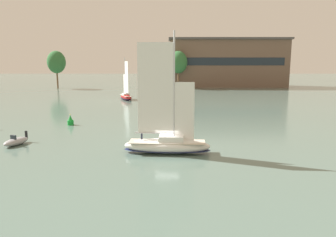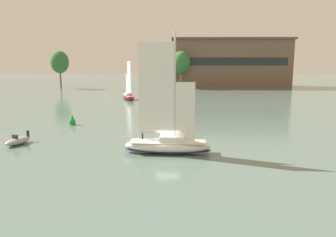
{
  "view_description": "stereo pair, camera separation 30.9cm",
  "coord_description": "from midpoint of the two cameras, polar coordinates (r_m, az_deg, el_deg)",
  "views": [
    {
      "loc": [
        0.11,
        -34.44,
        10.06
      ],
      "look_at": [
        0.0,
        3.0,
        3.27
      ],
      "focal_mm": 35.0,
      "sensor_mm": 36.0,
      "label": 1
    },
    {
      "loc": [
        0.42,
        -34.44,
        10.06
      ],
      "look_at": [
        0.0,
        3.0,
        3.27
      ],
      "focal_mm": 35.0,
      "sensor_mm": 36.0,
      "label": 2
    }
  ],
  "objects": [
    {
      "name": "ground_plane",
      "position": [
        35.88,
        0.19,
        -6.01
      ],
      "size": [
        400.0,
        400.0,
        0.0
      ],
      "primitive_type": "plane",
      "color": "slate"
    },
    {
      "name": "waterfront_building",
      "position": [
        125.16,
        10.84,
        9.55
      ],
      "size": [
        43.55,
        14.04,
        17.66
      ],
      "color": "brown",
      "rests_on": "ground"
    },
    {
      "name": "tree_shore_left",
      "position": [
        121.44,
        -18.29,
        9.3
      ],
      "size": [
        6.3,
        6.3,
        12.96
      ],
      "color": "brown",
      "rests_on": "ground"
    },
    {
      "name": "tree_shore_center",
      "position": [
        120.2,
        -3.32,
        9.26
      ],
      "size": [
        5.53,
        5.53,
        11.38
      ],
      "color": "brown",
      "rests_on": "ground"
    },
    {
      "name": "tree_shore_right",
      "position": [
        114.9,
        2.37,
        9.75
      ],
      "size": [
        6.27,
        6.27,
        12.9
      ],
      "color": "brown",
      "rests_on": "ground"
    },
    {
      "name": "sailboat_main",
      "position": [
        35.61,
        0.21,
        -4.41
      ],
      "size": [
        9.59,
        3.25,
        12.98
      ],
      "color": "white",
      "rests_on": "ground"
    },
    {
      "name": "sailboat_moored_mid_channel",
      "position": [
        83.86,
        -6.79,
        3.91
      ],
      "size": [
        4.72,
        7.92,
        10.53
      ],
      "color": "maroon",
      "rests_on": "ground"
    },
    {
      "name": "motor_tender",
      "position": [
        43.05,
        -24.51,
        -3.58
      ],
      "size": [
        2.54,
        3.82,
        1.36
      ],
      "color": "#99999E",
      "rests_on": "ground"
    },
    {
      "name": "channel_buoy",
      "position": [
        53.04,
        -16.16,
        -0.33
      ],
      "size": [
        0.94,
        0.94,
        1.73
      ],
      "color": "green",
      "rests_on": "ground"
    }
  ]
}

